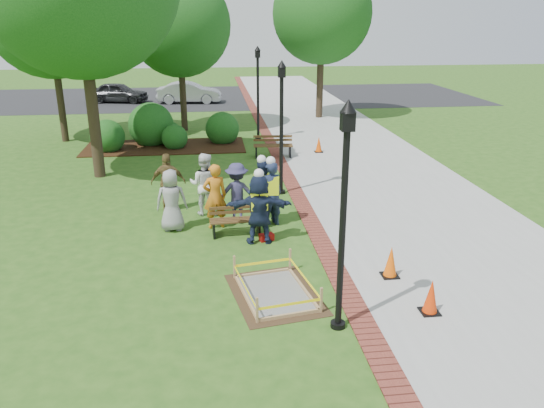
{
  "coord_description": "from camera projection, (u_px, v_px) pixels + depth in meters",
  "views": [
    {
      "loc": [
        -1.0,
        -11.41,
        5.54
      ],
      "look_at": [
        0.5,
        1.2,
        1.0
      ],
      "focal_mm": 35.0,
      "sensor_mm": 36.0,
      "label": 1
    }
  ],
  "objects": [
    {
      "name": "parking_lot",
      "position": [
        223.0,
        97.0,
        37.89
      ],
      "size": [
        36.0,
        12.0,
        0.01
      ],
      "primitive_type": "cube",
      "color": "black",
      "rests_on": "ground"
    },
    {
      "name": "tree_far",
      "position": [
        49.0,
        13.0,
        22.79
      ],
      "size": [
        5.57,
        5.57,
        8.41
      ],
      "color": "#3D2D1E",
      "rests_on": "ground"
    },
    {
      "name": "casual_person_e",
      "position": [
        237.0,
        193.0,
        14.72
      ],
      "size": [
        0.57,
        0.38,
        1.73
      ],
      "color": "#333055",
      "rests_on": "ground"
    },
    {
      "name": "toolbox",
      "position": [
        267.0,
        237.0,
        13.77
      ],
      "size": [
        0.41,
        0.3,
        0.18
      ],
      "primitive_type": "cube",
      "rotation": [
        0.0,
        0.0,
        0.3
      ],
      "color": "#960C0B",
      "rests_on": "ground"
    },
    {
      "name": "shrub_c",
      "position": [
        175.0,
        148.0,
        23.32
      ],
      "size": [
        1.14,
        1.14,
        1.14
      ],
      "primitive_type": "sphere",
      "color": "#144614",
      "rests_on": "ground"
    },
    {
      "name": "sidewalk",
      "position": [
        353.0,
        153.0,
        22.55
      ],
      "size": [
        6.0,
        60.0,
        0.02
      ],
      "primitive_type": "cube",
      "color": "#9E9E99",
      "rests_on": "ground"
    },
    {
      "name": "casual_person_d",
      "position": [
        168.0,
        182.0,
        15.66
      ],
      "size": [
        0.57,
        0.37,
        1.74
      ],
      "color": "brown",
      "rests_on": "ground"
    },
    {
      "name": "bench_near",
      "position": [
        236.0,
        226.0,
        14.08
      ],
      "size": [
        1.4,
        0.53,
        0.74
      ],
      "color": "#523A1C",
      "rests_on": "ground"
    },
    {
      "name": "cone_front",
      "position": [
        431.0,
        297.0,
        10.31
      ],
      "size": [
        0.37,
        0.37,
        0.73
      ],
      "color": "black",
      "rests_on": "ground"
    },
    {
      "name": "brick_edging",
      "position": [
        277.0,
        155.0,
        22.18
      ],
      "size": [
        0.5,
        60.0,
        0.03
      ],
      "primitive_type": "cube",
      "color": "maroon",
      "rests_on": "ground"
    },
    {
      "name": "casual_person_a",
      "position": [
        172.0,
        200.0,
        14.2
      ],
      "size": [
        0.54,
        0.35,
        1.7
      ],
      "color": "gray",
      "rests_on": "ground"
    },
    {
      "name": "parked_car_b",
      "position": [
        190.0,
        103.0,
        35.37
      ],
      "size": [
        2.35,
        4.75,
        1.5
      ],
      "primitive_type": "imported",
      "rotation": [
        0.0,
        0.0,
        1.49
      ],
      "color": "#A1A2A6",
      "rests_on": "ground"
    },
    {
      "name": "cone_back",
      "position": [
        391.0,
        262.0,
        11.76
      ],
      "size": [
        0.37,
        0.37,
        0.74
      ],
      "color": "black",
      "rests_on": "ground"
    },
    {
      "name": "tree_right",
      "position": [
        322.0,
        14.0,
        28.52
      ],
      "size": [
        5.38,
        5.38,
        8.31
      ],
      "color": "#3D2D1E",
      "rests_on": "ground"
    },
    {
      "name": "shrub_d",
      "position": [
        223.0,
        143.0,
        24.34
      ],
      "size": [
        1.53,
        1.53,
        1.53
      ],
      "primitive_type": "sphere",
      "color": "#144614",
      "rests_on": "ground"
    },
    {
      "name": "casual_person_b",
      "position": [
        215.0,
        196.0,
        14.35
      ],
      "size": [
        0.63,
        0.47,
        1.8
      ],
      "color": "#C86F17",
      "rests_on": "ground"
    },
    {
      "name": "casual_person_c",
      "position": [
        205.0,
        184.0,
        15.34
      ],
      "size": [
        0.66,
        0.5,
        1.83
      ],
      "color": "white",
      "rests_on": "ground"
    },
    {
      "name": "mulch_bed",
      "position": [
        165.0,
        147.0,
        23.53
      ],
      "size": [
        7.0,
        3.0,
        0.05
      ],
      "primitive_type": "cube",
      "color": "#381E0F",
      "rests_on": "ground"
    },
    {
      "name": "ground",
      "position": [
        257.0,
        261.0,
        12.64
      ],
      "size": [
        100.0,
        100.0,
        0.0
      ],
      "primitive_type": "plane",
      "color": "#285116",
      "rests_on": "ground"
    },
    {
      "name": "lamp_mid",
      "position": [
        281.0,
        118.0,
        16.62
      ],
      "size": [
        0.28,
        0.28,
        4.26
      ],
      "color": "black",
      "rests_on": "ground"
    },
    {
      "name": "hivis_worker_a",
      "position": [
        259.0,
        207.0,
        13.37
      ],
      "size": [
        0.61,
        0.41,
        1.97
      ],
      "color": "#1C294B",
      "rests_on": "ground"
    },
    {
      "name": "lamp_near",
      "position": [
        344.0,
        203.0,
        9.14
      ],
      "size": [
        0.28,
        0.28,
        4.26
      ],
      "color": "black",
      "rests_on": "ground"
    },
    {
      "name": "cone_far",
      "position": [
        319.0,
        145.0,
        22.52
      ],
      "size": [
        0.35,
        0.35,
        0.68
      ],
      "color": "black",
      "rests_on": "ground"
    },
    {
      "name": "tree_back",
      "position": [
        179.0,
        25.0,
        25.32
      ],
      "size": [
        4.94,
        4.94,
        7.57
      ],
      "color": "#3D2D1E",
      "rests_on": "ground"
    },
    {
      "name": "shrub_a",
      "position": [
        109.0,
        151.0,
        22.88
      ],
      "size": [
        1.47,
        1.47,
        1.47
      ],
      "primitive_type": "sphere",
      "color": "#144614",
      "rests_on": "ground"
    },
    {
      "name": "wet_concrete_pad",
      "position": [
        275.0,
        285.0,
        11.05
      ],
      "size": [
        2.08,
        2.56,
        0.55
      ],
      "color": "#47331E",
      "rests_on": "ground"
    },
    {
      "name": "lamp_far",
      "position": [
        258.0,
        86.0,
        24.1
      ],
      "size": [
        0.28,
        0.28,
        4.26
      ],
      "color": "black",
      "rests_on": "ground"
    },
    {
      "name": "shrub_b",
      "position": [
        153.0,
        144.0,
        24.11
      ],
      "size": [
        2.03,
        2.03,
        2.03
      ],
      "primitive_type": "sphere",
      "color": "#144614",
      "rests_on": "ground"
    },
    {
      "name": "hivis_worker_b",
      "position": [
        271.0,
        192.0,
        14.46
      ],
      "size": [
        0.67,
        0.53,
        1.98
      ],
      "color": "#181A3F",
      "rests_on": "ground"
    },
    {
      "name": "shrub_e",
      "position": [
        170.0,
        144.0,
        24.18
      ],
      "size": [
        1.1,
        1.1,
        1.1
      ],
      "primitive_type": "sphere",
      "color": "#144614",
      "rests_on": "ground"
    },
    {
      "name": "bench_far",
      "position": [
        273.0,
        150.0,
        21.81
      ],
      "size": [
        1.64,
        0.65,
        0.87
      ],
      "color": "brown",
      "rests_on": "ground"
    },
    {
      "name": "hivis_worker_c",
      "position": [
        262.0,
        190.0,
        14.6
      ],
      "size": [
        0.69,
        0.61,
        1.98
      ],
      "color": "#1B2346",
      "rests_on": "ground"
    },
    {
      "name": "parked_car_a",
      "position": [
        119.0,
        102.0,
        35.59
      ],
      "size": [
        2.83,
        4.73,
        1.44
      ],
      "primitive_type": "imported",
      "rotation": [
        0.0,
        0.0,
        1.35
      ],
      "color": "#252528",
      "rests_on": "ground"
    }
  ]
}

